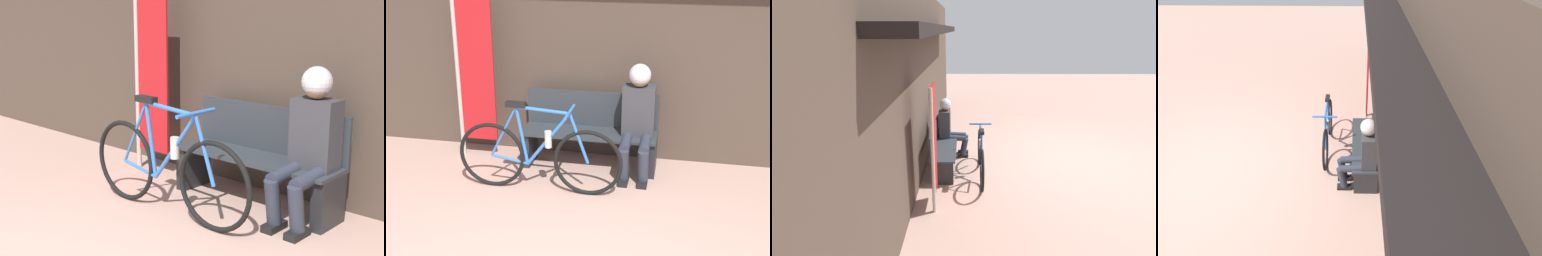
% 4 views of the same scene
% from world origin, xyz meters
% --- Properties ---
extents(ground_plane, '(24.00, 24.00, 0.00)m').
position_xyz_m(ground_plane, '(0.00, 0.00, 0.00)').
color(ground_plane, tan).
extents(storefront_wall, '(12.00, 0.56, 3.20)m').
position_xyz_m(storefront_wall, '(0.00, 2.88, 1.66)').
color(storefront_wall, '#4C3D33').
rests_on(storefront_wall, ground_plane).
extents(park_bench_near, '(1.48, 0.42, 0.82)m').
position_xyz_m(park_bench_near, '(-0.29, 2.51, 0.37)').
color(park_bench_near, '#2D3338').
rests_on(park_bench_near, ground_plane).
extents(bicycle, '(1.69, 0.40, 0.93)m').
position_xyz_m(bicycle, '(-0.67, 1.81, 0.38)').
color(bicycle, black).
rests_on(bicycle, ground_plane).
extents(person_seated, '(0.34, 0.59, 1.20)m').
position_xyz_m(person_seated, '(0.24, 2.41, 0.69)').
color(person_seated, '#2D3342').
rests_on(person_seated, ground_plane).
extents(banner_pole, '(0.45, 0.05, 1.80)m').
position_xyz_m(banner_pole, '(-1.63, 2.52, 0.98)').
color(banner_pole, '#B7B2A8').
rests_on(banner_pole, ground_plane).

